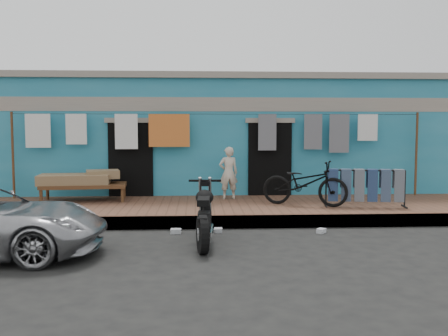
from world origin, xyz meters
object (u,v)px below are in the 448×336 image
seated_person (228,173)px  jeans_rack (365,187)px  charpoy (84,186)px  bicycle (305,178)px  motorcycle (204,213)px

seated_person → jeans_rack: bearing=147.7°
seated_person → charpoy: 3.42m
bicycle → motorcycle: bearing=162.0°
seated_person → jeans_rack: size_ratio=0.70×
seated_person → motorcycle: size_ratio=0.76×
motorcycle → jeans_rack: bearing=35.7°
charpoy → jeans_rack: bearing=-10.8°
seated_person → motorcycle: (-0.64, -3.62, -0.35)m
charpoy → bicycle: bearing=-10.7°
seated_person → charpoy: seated_person is taller
jeans_rack → seated_person: bearing=154.8°
motorcycle → charpoy: bearing=131.5°
bicycle → motorcycle: 3.40m
bicycle → jeans_rack: bicycle is taller
motorcycle → jeans_rack: (3.53, 2.27, 0.15)m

